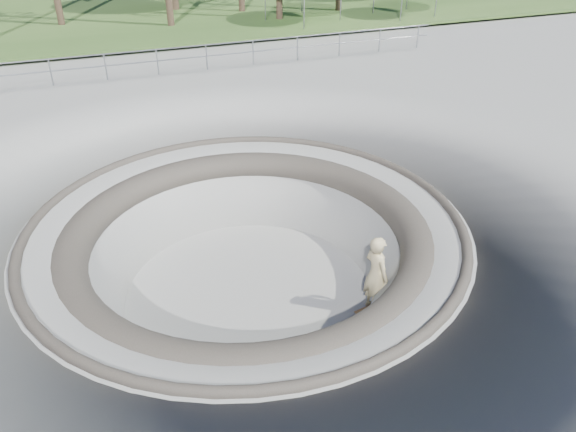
{
  "coord_description": "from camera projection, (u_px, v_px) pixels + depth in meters",
  "views": [
    {
      "loc": [
        -3.0,
        -10.75,
        6.89
      ],
      "look_at": [
        1.12,
        0.17,
        -0.1
      ],
      "focal_mm": 35.0,
      "sensor_mm": 36.0,
      "label": 1
    }
  ],
  "objects": [
    {
      "name": "safety_railing",
      "position": [
        157.0,
        62.0,
        22.35
      ],
      "size": [
        25.0,
        0.06,
        1.03
      ],
      "color": "gray",
      "rests_on": "ground"
    },
    {
      "name": "ground",
      "position": [
        246.0,
        225.0,
        13.08
      ],
      "size": [
        180.0,
        180.0,
        0.0
      ],
      "primitive_type": "plane",
      "color": "#979893",
      "rests_on": "ground"
    },
    {
      "name": "skate_bowl",
      "position": [
        249.0,
        287.0,
        14.02
      ],
      "size": [
        14.0,
        14.0,
        4.1
      ],
      "color": "#979893",
      "rests_on": "ground"
    },
    {
      "name": "distant_hills",
      "position": [
        133.0,
        23.0,
        63.72
      ],
      "size": [
        103.2,
        45.0,
        28.6
      ],
      "color": "brown",
      "rests_on": "ground"
    },
    {
      "name": "skater",
      "position": [
        376.0,
        274.0,
        12.77
      ],
      "size": [
        0.59,
        0.79,
        2.0
      ],
      "primitive_type": "imported",
      "rotation": [
        0.0,
        0.0,
        1.73
      ],
      "color": "beige",
      "rests_on": "skateboard"
    },
    {
      "name": "skateboard",
      "position": [
        373.0,
        309.0,
        13.29
      ],
      "size": [
        0.94,
        0.42,
        0.09
      ],
      "color": "brown",
      "rests_on": "ground"
    }
  ]
}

